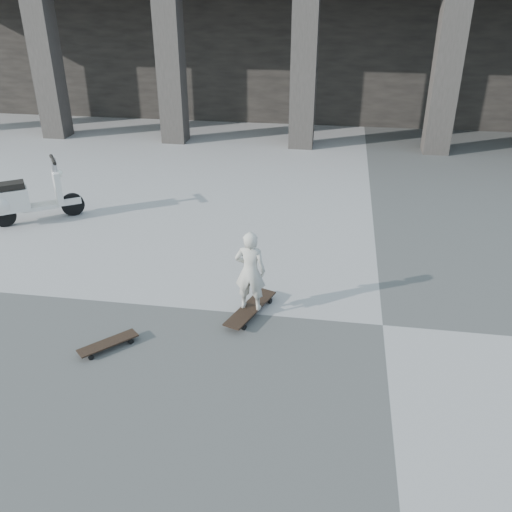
# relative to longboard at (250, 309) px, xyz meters

# --- Properties ---
(ground) EXTENTS (90.00, 90.00, 0.00)m
(ground) POSITION_rel_longboard_xyz_m (1.80, -0.00, -0.08)
(ground) COLOR #474745
(ground) RESTS_ON ground
(colonnade) EXTENTS (28.00, 8.82, 6.00)m
(colonnade) POSITION_rel_longboard_xyz_m (1.80, 13.77, 2.95)
(colonnade) COLOR black
(colonnade) RESTS_ON ground
(longboard) EXTENTS (0.60, 1.09, 0.11)m
(longboard) POSITION_rel_longboard_xyz_m (0.00, 0.00, 0.00)
(longboard) COLOR black
(longboard) RESTS_ON ground
(skateboard_spare) EXTENTS (0.66, 0.68, 0.09)m
(skateboard_spare) POSITION_rel_longboard_xyz_m (-1.64, -1.05, -0.02)
(skateboard_spare) COLOR black
(skateboard_spare) RESTS_ON ground
(child) EXTENTS (0.43, 0.29, 1.14)m
(child) POSITION_rel_longboard_xyz_m (0.00, 0.00, 0.59)
(child) COLOR #B9B5A7
(child) RESTS_ON longboard
(scooter) EXTENTS (1.47, 1.10, 1.18)m
(scooter) POSITION_rel_longboard_xyz_m (-4.76, 2.43, 0.38)
(scooter) COLOR black
(scooter) RESTS_ON ground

